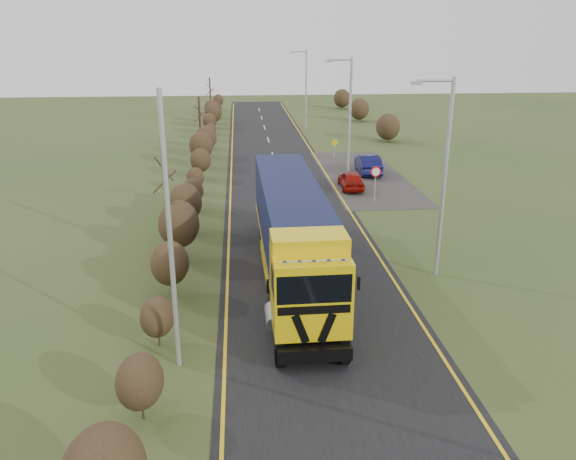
# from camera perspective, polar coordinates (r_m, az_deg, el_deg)

# --- Properties ---
(ground) EXTENTS (160.00, 160.00, 0.00)m
(ground) POSITION_cam_1_polar(r_m,az_deg,el_deg) (24.27, 2.60, -6.14)
(ground) COLOR #36461E
(ground) RESTS_ON ground
(road) EXTENTS (8.00, 120.00, 0.02)m
(road) POSITION_cam_1_polar(r_m,az_deg,el_deg) (33.51, 0.38, 1.24)
(road) COLOR black
(road) RESTS_ON ground
(layby) EXTENTS (6.00, 18.00, 0.02)m
(layby) POSITION_cam_1_polar(r_m,az_deg,el_deg) (44.02, 7.64, 5.51)
(layby) COLOR #2C2927
(layby) RESTS_ON ground
(lane_markings) EXTENTS (7.52, 116.00, 0.01)m
(lane_markings) POSITION_cam_1_polar(r_m,az_deg,el_deg) (33.21, 0.43, 1.10)
(lane_markings) COLOR gold
(lane_markings) RESTS_ON road
(hedgerow) EXTENTS (2.24, 102.04, 6.05)m
(hedgerow) POSITION_cam_1_polar(r_m,az_deg,el_deg) (31.03, -10.34, 2.53)
(hedgerow) COLOR black
(hedgerow) RESTS_ON ground
(lorry) EXTENTS (2.97, 15.27, 4.25)m
(lorry) POSITION_cam_1_polar(r_m,az_deg,el_deg) (24.46, 0.44, 0.19)
(lorry) COLOR black
(lorry) RESTS_ON ground
(car_red_hatchback) EXTENTS (1.64, 3.81, 1.28)m
(car_red_hatchback) POSITION_cam_1_polar(r_m,az_deg,el_deg) (40.00, 6.42, 5.08)
(car_red_hatchback) COLOR maroon
(car_red_hatchback) RESTS_ON ground
(car_blue_sedan) EXTENTS (1.76, 4.53, 1.47)m
(car_blue_sedan) POSITION_cam_1_polar(r_m,az_deg,el_deg) (44.66, 8.13, 6.64)
(car_blue_sedan) COLOR #0B0C3D
(car_blue_sedan) RESTS_ON ground
(streetlight_near) EXTENTS (1.87, 0.18, 8.77)m
(streetlight_near) POSITION_cam_1_polar(r_m,az_deg,el_deg) (25.13, 15.46, 5.74)
(streetlight_near) COLOR #A5A8AB
(streetlight_near) RESTS_ON ground
(streetlight_mid) EXTENTS (1.90, 0.18, 8.92)m
(streetlight_mid) POSITION_cam_1_polar(r_m,az_deg,el_deg) (39.38, 6.12, 11.20)
(streetlight_mid) COLOR #A5A8AB
(streetlight_mid) RESTS_ON ground
(streetlight_far) EXTENTS (1.84, 0.18, 8.65)m
(streetlight_far) POSITION_cam_1_polar(r_m,az_deg,el_deg) (64.37, 1.75, 14.32)
(streetlight_far) COLOR #A5A8AB
(streetlight_far) RESTS_ON ground
(left_pole) EXTENTS (0.16, 0.16, 9.01)m
(left_pole) POSITION_cam_1_polar(r_m,az_deg,el_deg) (17.57, -11.89, -0.84)
(left_pole) COLOR #A5A8AB
(left_pole) RESTS_ON ground
(speed_sign) EXTENTS (0.68, 0.10, 2.46)m
(speed_sign) POSITION_cam_1_polar(r_m,az_deg,el_deg) (36.33, 8.88, 5.28)
(speed_sign) COLOR #A5A8AB
(speed_sign) RESTS_ON ground
(warning_board) EXTENTS (0.66, 0.11, 1.74)m
(warning_board) POSITION_cam_1_polar(r_m,az_deg,el_deg) (49.84, 4.74, 8.45)
(warning_board) COLOR #A5A8AB
(warning_board) RESTS_ON ground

